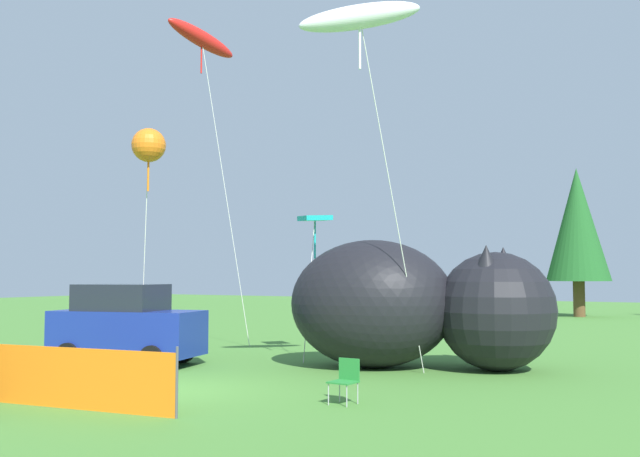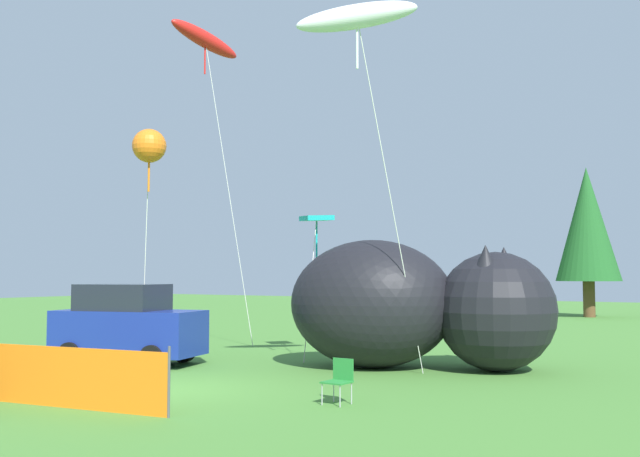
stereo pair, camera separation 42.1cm
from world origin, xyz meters
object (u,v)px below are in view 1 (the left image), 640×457
at_px(parked_car, 126,325).
at_px(kite_orange_flower, 149,146).
at_px(inflatable_cat, 412,309).
at_px(kite_white_ghost, 360,18).
at_px(kite_red_lizard, 202,40).
at_px(folding_chair, 346,377).
at_px(kite_teal_diamond, 315,220).

relative_size(parked_car, kite_orange_flower, 0.68).
distance_m(inflatable_cat, kite_white_ghost, 7.79).
xyz_separation_m(kite_white_ghost, kite_red_lizard, (-9.03, 4.89, 2.40)).
distance_m(parked_car, kite_red_lizard, 11.52).
bearing_deg(kite_orange_flower, folding_chair, -15.67).
height_order(parked_car, kite_orange_flower, kite_orange_flower).
relative_size(kite_red_lizard, kite_teal_diamond, 2.65).
bearing_deg(inflatable_cat, kite_red_lizard, 149.49).
distance_m(parked_car, kite_orange_flower, 5.16).
bearing_deg(kite_red_lizard, parked_car, -72.11).
height_order(parked_car, kite_red_lizard, kite_red_lizard).
bearing_deg(kite_red_lizard, inflatable_cat, -12.09).
bearing_deg(kite_white_ghost, folding_chair, -69.51).
height_order(parked_car, kite_white_ghost, kite_white_ghost).
height_order(folding_chair, inflatable_cat, inflatable_cat).
bearing_deg(kite_red_lizard, kite_teal_diamond, -5.59).
relative_size(folding_chair, kite_teal_diamond, 0.20).
xyz_separation_m(parked_car, inflatable_cat, (7.42, 3.27, 0.51)).
xyz_separation_m(parked_car, folding_chair, (8.32, -2.28, -0.60)).
relative_size(parked_car, kite_white_ghost, 0.47).
xyz_separation_m(inflatable_cat, kite_teal_diamond, (-3.94, 1.44, 2.68)).
bearing_deg(inflatable_cat, folding_chair, -99.15).
bearing_deg(folding_chair, inflatable_cat, -167.64).
relative_size(parked_car, kite_teal_diamond, 1.00).
relative_size(kite_white_ghost, kite_orange_flower, 1.42).
bearing_deg(folding_chair, kite_red_lizard, -123.77).
bearing_deg(kite_red_lizard, folding_chair, -36.85).
relative_size(folding_chair, kite_orange_flower, 0.13).
bearing_deg(folding_chair, kite_teal_diamond, -142.23).
bearing_deg(kite_orange_flower, inflatable_cat, 28.43).
height_order(kite_red_lizard, kite_teal_diamond, kite_red_lizard).
height_order(inflatable_cat, kite_teal_diamond, kite_teal_diamond).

